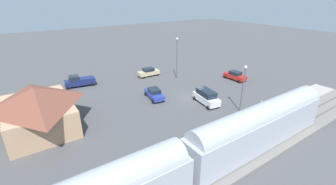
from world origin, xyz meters
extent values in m
plane|color=#4C4C4F|center=(0.00, 0.00, 0.00)|extent=(200.00, 200.00, 0.00)
cube|color=slate|center=(-14.00, 0.00, 0.09)|extent=(4.80, 70.00, 0.18)
cube|color=#59544C|center=(-14.72, 0.00, 0.24)|extent=(0.10, 70.00, 0.12)
cube|color=#59544C|center=(-13.28, 0.00, 0.24)|extent=(0.10, 70.00, 0.12)
cube|color=#A8A399|center=(-10.00, 0.00, 0.15)|extent=(3.20, 46.00, 0.30)
cube|color=#ADB2BC|center=(-14.00, 2.53, 2.15)|extent=(2.90, 19.69, 3.70)
cube|color=gold|center=(-12.54, 2.53, 1.85)|extent=(0.04, 18.11, 0.36)
cylinder|color=#ADB2BC|center=(-14.00, 2.53, 3.90)|extent=(2.75, 18.90, 2.76)
cube|color=tan|center=(4.00, 22.00, 1.76)|extent=(10.46, 7.50, 3.53)
pyramid|color=brown|center=(4.00, 22.00, 4.55)|extent=(11.26, 8.30, 2.05)
cube|color=#4C3323|center=(4.00, 18.22, 1.05)|extent=(1.10, 0.08, 2.10)
cylinder|color=#23284C|center=(-9.35, -4.60, 0.72)|extent=(0.22, 0.22, 0.85)
cylinder|color=#2D72B7|center=(-9.35, -4.60, 1.46)|extent=(0.36, 0.36, 0.62)
sphere|color=tan|center=(-9.35, -4.60, 1.89)|extent=(0.24, 0.24, 0.24)
cube|color=white|center=(-2.55, -0.45, 0.84)|extent=(5.13, 2.65, 1.00)
cube|color=#19232D|center=(-2.40, -0.47, 1.78)|extent=(3.64, 2.20, 0.88)
cylinder|color=black|center=(-4.55, -1.03, 0.34)|extent=(0.22, 0.68, 0.68)
cylinder|color=black|center=(-4.31, 0.67, 0.34)|extent=(0.22, 0.68, 0.68)
cylinder|color=black|center=(-0.79, -1.58, 0.34)|extent=(0.22, 0.68, 0.68)
cylinder|color=black|center=(-0.54, 0.13, 0.34)|extent=(0.22, 0.68, 0.68)
cube|color=navy|center=(16.32, 13.88, 0.84)|extent=(2.75, 5.63, 0.92)
cube|color=#19232D|center=(16.48, 14.90, 1.72)|extent=(1.97, 1.97, 0.84)
cylinder|color=black|center=(15.80, 16.14, 0.38)|extent=(0.22, 0.76, 0.76)
cylinder|color=black|center=(17.50, 15.88, 0.38)|extent=(0.22, 0.76, 0.76)
cylinder|color=black|center=(15.15, 11.89, 0.38)|extent=(0.22, 0.76, 0.76)
cylinder|color=black|center=(16.85, 11.63, 0.38)|extent=(0.22, 0.76, 0.76)
cube|color=navy|center=(16.18, 12.95, 1.40)|extent=(2.29, 3.22, 0.20)
cube|color=#C6B284|center=(14.17, 0.41, 0.72)|extent=(1.97, 4.55, 0.76)
cube|color=#19232D|center=(14.17, 0.41, 1.42)|extent=(1.68, 2.21, 0.64)
cylinder|color=black|center=(14.92, -1.31, 0.34)|extent=(0.22, 0.68, 0.68)
cylinder|color=black|center=(13.32, -1.26, 0.34)|extent=(0.22, 0.68, 0.68)
cylinder|color=black|center=(15.02, 2.09, 0.34)|extent=(0.22, 0.68, 0.68)
cylinder|color=black|center=(13.42, 2.14, 0.34)|extent=(0.22, 0.68, 0.68)
cube|color=red|center=(2.38, -12.85, 0.72)|extent=(4.59, 2.06, 0.76)
cube|color=#19232D|center=(2.38, -12.85, 1.42)|extent=(2.24, 1.73, 0.64)
cylinder|color=black|center=(0.72, -13.74, 0.34)|extent=(0.22, 0.68, 0.68)
cylinder|color=black|center=(0.64, -12.14, 0.34)|extent=(0.22, 0.68, 0.68)
cylinder|color=black|center=(4.12, -13.57, 0.34)|extent=(0.22, 0.68, 0.68)
cylinder|color=black|center=(4.04, -11.97, 0.34)|extent=(0.22, 0.68, 0.68)
cube|color=#283D9E|center=(3.70, 5.32, 0.72)|extent=(4.74, 2.54, 0.76)
cube|color=#19232D|center=(3.70, 5.32, 1.42)|extent=(2.39, 1.94, 0.64)
cylinder|color=black|center=(1.89, 4.80, 0.34)|extent=(0.22, 0.68, 0.68)
cylinder|color=black|center=(2.15, 6.38, 0.34)|extent=(0.22, 0.68, 0.68)
cylinder|color=black|center=(5.25, 4.26, 0.34)|extent=(0.22, 0.68, 0.68)
cylinder|color=black|center=(5.50, 5.84, 0.34)|extent=(0.22, 0.68, 0.68)
cylinder|color=#515156|center=(-7.20, -2.85, 3.28)|extent=(0.16, 0.16, 6.55)
sphere|color=#EAE5C6|center=(-7.20, -2.85, 6.73)|extent=(0.44, 0.44, 0.44)
cylinder|color=#515156|center=(9.70, -3.64, 3.93)|extent=(0.16, 0.16, 7.85)
sphere|color=#EAE5C6|center=(9.70, -3.64, 8.03)|extent=(0.44, 0.44, 0.44)
camera|label=1|loc=(-26.18, 22.94, 15.86)|focal=24.54mm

